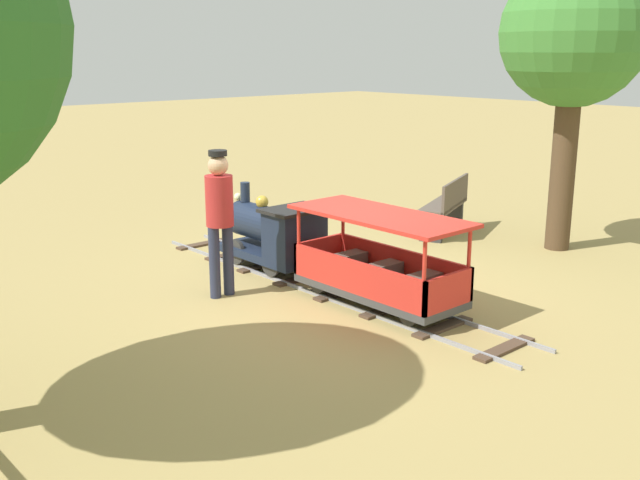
# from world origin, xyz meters

# --- Properties ---
(ground_plane) EXTENTS (60.00, 60.00, 0.00)m
(ground_plane) POSITION_xyz_m (0.00, 0.00, 0.00)
(ground_plane) COLOR #A38C51
(track) EXTENTS (0.77, 5.70, 0.04)m
(track) POSITION_xyz_m (0.00, 0.26, 0.02)
(track) COLOR gray
(track) RESTS_ON ground_plane
(locomotive) EXTENTS (0.73, 1.45, 0.99)m
(locomotive) POSITION_xyz_m (0.00, 1.11, 0.48)
(locomotive) COLOR #192338
(locomotive) RESTS_ON ground_plane
(passenger_car) EXTENTS (0.83, 2.00, 0.97)m
(passenger_car) POSITION_xyz_m (0.00, -0.64, 0.42)
(passenger_car) COLOR #3F3F3F
(passenger_car) RESTS_ON ground_plane
(conductor_person) EXTENTS (0.30, 0.30, 1.62)m
(conductor_person) POSITION_xyz_m (-1.04, 0.75, 0.96)
(conductor_person) COLOR #282D47
(conductor_person) RESTS_ON ground_plane
(park_bench) EXTENTS (1.35, 0.88, 0.82)m
(park_bench) POSITION_xyz_m (3.08, 0.93, 0.42)
(park_bench) COLOR brown
(park_bench) RESTS_ON ground_plane
(oak_tree_far) EXTENTS (1.91, 1.91, 3.82)m
(oak_tree_far) POSITION_xyz_m (3.55, -0.64, 2.81)
(oak_tree_far) COLOR #4C3823
(oak_tree_far) RESTS_ON ground_plane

